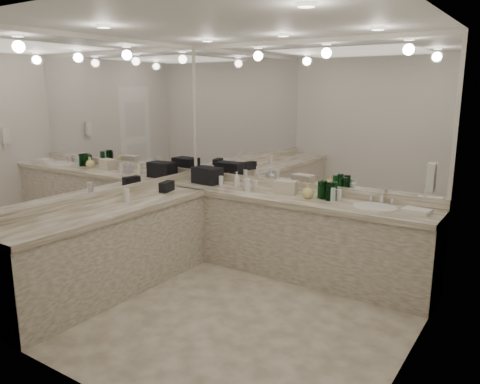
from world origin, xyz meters
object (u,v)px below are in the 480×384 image
Objects in this scene: soap_bottle_b at (247,182)px; cream_cosmetic_case at (286,187)px; soap_bottle_a at (237,179)px; black_toiletry_bag at (207,175)px; wall_phone at (431,177)px; sink at (375,208)px; soap_bottle_c at (308,191)px; hand_towel at (417,211)px.

cream_cosmetic_case is at bearing 5.63° from soap_bottle_b.
cream_cosmetic_case is at bearing 0.06° from soap_bottle_a.
cream_cosmetic_case is (1.10, 0.02, -0.03)m from black_toiletry_bag.
soap_bottle_b is (0.17, -0.05, -0.01)m from soap_bottle_a.
black_toiletry_bag is 1.10m from cream_cosmetic_case.
soap_bottle_b is (-2.15, 0.51, -0.36)m from wall_phone.
soap_bottle_b is at bearing 179.57° from sink.
soap_bottle_b is at bearing 178.75° from soap_bottle_c.
sink is 2.62× the size of soap_bottle_c.
black_toiletry_bag reaches higher than sink.
soap_bottle_a is 0.18m from soap_bottle_b.
soap_bottle_b is (0.61, -0.03, -0.02)m from black_toiletry_bag.
soap_bottle_a is at bearing 168.61° from cream_cosmetic_case.
soap_bottle_b is (-1.55, 0.01, 0.09)m from sink.
sink is 2.35× the size of soap_bottle_a.
wall_phone is 2.42m from soap_bottle_a.
wall_phone is 1.48m from soap_bottle_c.
hand_towel is at bearing -0.11° from soap_bottle_b.
black_toiletry_bag is (-2.76, 0.54, -0.35)m from wall_phone.
hand_towel is (0.40, 0.01, 0.03)m from sink.
cream_cosmetic_case is 1.45m from hand_towel.
cream_cosmetic_case is 1.02× the size of hand_towel.
sink is at bearing -1.10° from black_toiletry_bag.
soap_bottle_a is at bearing 2.43° from black_toiletry_bag.
cream_cosmetic_case is 0.67m from soap_bottle_a.
wall_phone is at bearing -13.55° from soap_bottle_a.
soap_bottle_c is (0.31, -0.07, 0.01)m from cream_cosmetic_case.
wall_phone reaches higher than hand_towel.
wall_phone is 0.97× the size of hand_towel.
wall_phone is 0.70m from hand_towel.
soap_bottle_c is (-1.14, -0.01, 0.06)m from hand_towel.
wall_phone is 2.24m from soap_bottle_b.
hand_towel is 1.47× the size of soap_bottle_c.
soap_bottle_b is (-0.50, -0.05, 0.01)m from cream_cosmetic_case.
wall_phone is 0.67× the size of black_toiletry_bag.
black_toiletry_bag is 1.43× the size of hand_towel.
wall_phone is at bearing -13.38° from soap_bottle_b.
sink is at bearing -178.85° from hand_towel.
black_toiletry_bag is at bearing 178.09° from soap_bottle_c.
soap_bottle_c reaches higher than cream_cosmetic_case.
soap_bottle_a is (-1.72, 0.06, 0.10)m from sink.
wall_phone is at bearing -67.99° from hand_towel.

